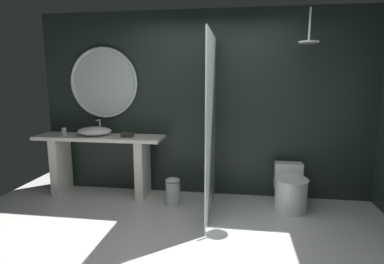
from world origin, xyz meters
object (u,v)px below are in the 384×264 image
at_px(tumbler_cup, 64,131).
at_px(rain_shower_head, 309,39).
at_px(vessel_sink, 95,131).
at_px(round_wall_mirror, 104,83).
at_px(toilet, 290,190).
at_px(tissue_box, 127,135).
at_px(waste_bin, 173,191).

height_order(tumbler_cup, rain_shower_head, rain_shower_head).
bearing_deg(rain_shower_head, vessel_sink, 177.65).
bearing_deg(round_wall_mirror, vessel_sink, -113.32).
bearing_deg(rain_shower_head, round_wall_mirror, 173.54).
bearing_deg(toilet, vessel_sink, 176.39).
xyz_separation_m(vessel_sink, rain_shower_head, (2.85, -0.12, 1.21)).
relative_size(tumbler_cup, tissue_box, 0.67).
distance_m(round_wall_mirror, waste_bin, 1.86).
xyz_separation_m(toilet, waste_bin, (-1.52, -0.10, -0.07)).
relative_size(tissue_box, rain_shower_head, 0.39).
bearing_deg(tumbler_cup, vessel_sink, 5.87).
xyz_separation_m(tumbler_cup, toilet, (3.16, -0.13, -0.66)).
relative_size(vessel_sink, rain_shower_head, 1.19).
bearing_deg(toilet, round_wall_mirror, 172.06).
distance_m(vessel_sink, tissue_box, 0.52).
distance_m(tissue_box, toilet, 2.30).
height_order(round_wall_mirror, waste_bin, round_wall_mirror).
xyz_separation_m(tissue_box, rain_shower_head, (2.33, -0.05, 1.24)).
height_order(vessel_sink, rain_shower_head, rain_shower_head).
relative_size(tissue_box, waste_bin, 0.42).
height_order(tumbler_cup, waste_bin, tumbler_cup).
bearing_deg(toilet, tumbler_cup, 177.72).
relative_size(tumbler_cup, round_wall_mirror, 0.10).
xyz_separation_m(tissue_box, toilet, (2.21, -0.11, -0.64)).
distance_m(tissue_box, rain_shower_head, 2.64).
height_order(vessel_sink, tumbler_cup, vessel_sink).
bearing_deg(tumbler_cup, toilet, -2.28).
distance_m(tissue_box, round_wall_mirror, 0.87).
height_order(round_wall_mirror, rain_shower_head, rain_shower_head).
bearing_deg(round_wall_mirror, toilet, -7.94).
relative_size(vessel_sink, toilet, 0.82).
distance_m(vessel_sink, rain_shower_head, 3.09).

